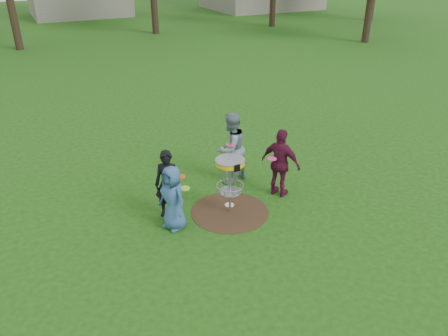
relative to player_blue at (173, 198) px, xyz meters
name	(u,v)px	position (x,y,z in m)	size (l,w,h in m)	color
ground	(230,212)	(1.36, 0.00, -0.73)	(100.00, 100.00, 0.00)	#19470F
dirt_patch	(230,212)	(1.36, 0.00, -0.73)	(1.80, 1.80, 0.01)	#47331E
player_blue	(173,198)	(0.00, 0.00, 0.00)	(0.72, 0.47, 1.47)	#315787
player_black	(168,184)	(0.08, 0.49, 0.06)	(0.58, 0.38, 1.60)	black
player_grey	(231,148)	(2.07, 1.33, 0.20)	(0.91, 0.71, 1.87)	slate
player_maroon	(281,163)	(2.81, 0.16, 0.13)	(1.01, 0.42, 1.72)	#56132F
disc_on_grass	(229,205)	(1.49, 0.26, -0.73)	(0.22, 0.22, 0.02)	silver
disc_golf_basket	(230,173)	(1.36, 0.00, 0.29)	(0.66, 0.67, 1.38)	#9EA0A5
held_discs	(218,166)	(1.27, 0.40, 0.29)	(2.47, 1.30, 0.27)	#88EB1A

